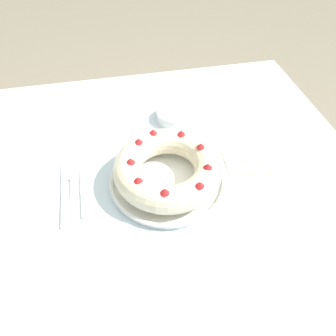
{
  "coord_description": "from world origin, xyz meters",
  "views": [
    {
      "loc": [
        -0.12,
        -0.61,
        1.47
      ],
      "look_at": [
        0.0,
        -0.01,
        0.82
      ],
      "focal_mm": 35.0,
      "sensor_mm": 36.0,
      "label": 1
    }
  ],
  "objects_px": {
    "serving_dish": "(168,180)",
    "napkin": "(249,162)",
    "bundt_cake": "(168,168)",
    "side_bowl": "(175,115)",
    "fork": "(73,188)",
    "cake_knife": "(84,195)",
    "serving_knife": "(65,198)"
  },
  "relations": [
    {
      "from": "serving_dish",
      "to": "fork",
      "type": "height_order",
      "value": "serving_dish"
    },
    {
      "from": "fork",
      "to": "serving_knife",
      "type": "distance_m",
      "value": 0.04
    },
    {
      "from": "serving_dish",
      "to": "serving_knife",
      "type": "height_order",
      "value": "serving_dish"
    },
    {
      "from": "bundt_cake",
      "to": "napkin",
      "type": "xyz_separation_m",
      "value": [
        0.26,
        0.03,
        -0.06
      ]
    },
    {
      "from": "bundt_cake",
      "to": "side_bowl",
      "type": "bearing_deg",
      "value": 73.79
    },
    {
      "from": "bundt_cake",
      "to": "serving_knife",
      "type": "distance_m",
      "value": 0.3
    },
    {
      "from": "bundt_cake",
      "to": "napkin",
      "type": "distance_m",
      "value": 0.27
    },
    {
      "from": "serving_dish",
      "to": "side_bowl",
      "type": "relative_size",
      "value": 2.66
    },
    {
      "from": "cake_knife",
      "to": "side_bowl",
      "type": "relative_size",
      "value": 1.47
    },
    {
      "from": "fork",
      "to": "cake_knife",
      "type": "height_order",
      "value": "cake_knife"
    },
    {
      "from": "side_bowl",
      "to": "napkin",
      "type": "relative_size",
      "value": 0.84
    },
    {
      "from": "napkin",
      "to": "cake_knife",
      "type": "bearing_deg",
      "value": -176.34
    },
    {
      "from": "cake_knife",
      "to": "napkin",
      "type": "relative_size",
      "value": 1.23
    },
    {
      "from": "bundt_cake",
      "to": "cake_knife",
      "type": "height_order",
      "value": "bundt_cake"
    },
    {
      "from": "bundt_cake",
      "to": "serving_knife",
      "type": "xyz_separation_m",
      "value": [
        -0.29,
        0.0,
        -0.06
      ]
    },
    {
      "from": "serving_knife",
      "to": "fork",
      "type": "bearing_deg",
      "value": 56.01
    },
    {
      "from": "serving_knife",
      "to": "napkin",
      "type": "distance_m",
      "value": 0.55
    },
    {
      "from": "bundt_cake",
      "to": "fork",
      "type": "bearing_deg",
      "value": 172.51
    },
    {
      "from": "serving_knife",
      "to": "side_bowl",
      "type": "distance_m",
      "value": 0.47
    },
    {
      "from": "cake_knife",
      "to": "side_bowl",
      "type": "height_order",
      "value": "side_bowl"
    },
    {
      "from": "serving_dish",
      "to": "napkin",
      "type": "height_order",
      "value": "serving_dish"
    },
    {
      "from": "fork",
      "to": "cake_knife",
      "type": "bearing_deg",
      "value": -49.76
    },
    {
      "from": "cake_knife",
      "to": "fork",
      "type": "bearing_deg",
      "value": 131.72
    },
    {
      "from": "fork",
      "to": "napkin",
      "type": "bearing_deg",
      "value": -0.89
    },
    {
      "from": "cake_knife",
      "to": "serving_knife",
      "type": "bearing_deg",
      "value": 177.94
    },
    {
      "from": "serving_dish",
      "to": "napkin",
      "type": "bearing_deg",
      "value": 6.98
    },
    {
      "from": "bundt_cake",
      "to": "fork",
      "type": "distance_m",
      "value": 0.28
    },
    {
      "from": "side_bowl",
      "to": "napkin",
      "type": "distance_m",
      "value": 0.31
    },
    {
      "from": "bundt_cake",
      "to": "serving_knife",
      "type": "relative_size",
      "value": 1.26
    },
    {
      "from": "fork",
      "to": "side_bowl",
      "type": "distance_m",
      "value": 0.43
    },
    {
      "from": "serving_dish",
      "to": "bundt_cake",
      "type": "xyz_separation_m",
      "value": [
        -0.0,
        -0.0,
        0.05
      ]
    },
    {
      "from": "fork",
      "to": "side_bowl",
      "type": "xyz_separation_m",
      "value": [
        0.35,
        0.25,
        0.01
      ]
    }
  ]
}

